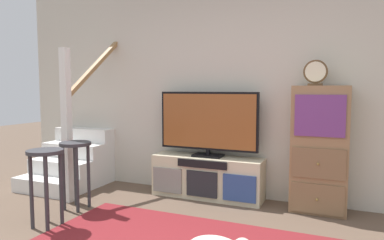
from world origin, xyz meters
The scene contains 8 objects.
back_wall centered at (0.00, 2.46, 1.35)m, with size 6.40×0.12×2.70m, color beige.
media_console centered at (-0.30, 2.19, 0.25)m, with size 1.36×0.38×0.51m.
television centered at (-0.30, 2.22, 0.93)m, with size 1.24×0.22×0.79m.
side_cabinet centered at (0.98, 2.20, 0.68)m, with size 0.58×0.38×1.36m.
desk_clock centered at (0.92, 2.19, 1.50)m, with size 0.25×0.08×0.27m.
staircase centered at (-2.24, 2.20, 0.37)m, with size 1.00×1.36×2.20m.
bar_stool_near centered at (-1.40, 0.73, 0.56)m, with size 0.34×0.34×0.75m.
bar_stool_far centered at (-1.50, 1.25, 0.55)m, with size 0.34×0.34×0.75m.
Camera 1 is at (1.17, -1.75, 1.33)m, focal length 32.76 mm.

